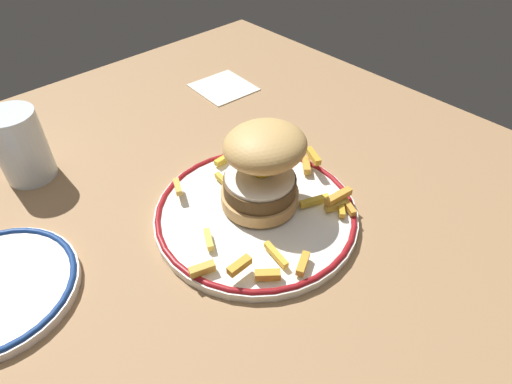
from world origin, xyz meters
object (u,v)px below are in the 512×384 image
object	(u,v)px
burger	(262,165)
dinner_plate	(256,213)
napkin	(223,87)
water_glass	(22,149)

from	to	relation	value
burger	dinner_plate	bearing A→B (deg)	-63.58
dinner_plate	napkin	size ratio (longest dim) A/B	2.52
burger	water_glass	world-z (taller)	burger
dinner_plate	burger	bearing A→B (deg)	116.42
dinner_plate	napkin	bearing A→B (deg)	147.23
napkin	dinner_plate	bearing A→B (deg)	-32.77
water_glass	napkin	bearing A→B (deg)	91.78
dinner_plate	napkin	world-z (taller)	dinner_plate
dinner_plate	napkin	xyz separation A→B (cm)	(-30.70, 19.76, -0.64)
water_glass	napkin	size ratio (longest dim) A/B	0.99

